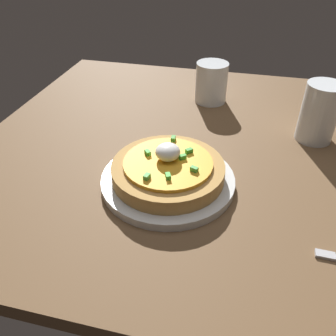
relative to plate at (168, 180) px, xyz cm
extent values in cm
cube|color=brown|center=(7.01, 14.89, -2.29)|extent=(102.75, 87.85, 3.02)
cylinder|color=silver|center=(0.00, 0.00, 0.00)|extent=(24.43, 24.43, 1.56)
cylinder|color=tan|center=(0.00, 0.00, 2.17)|extent=(20.40, 20.40, 2.78)
cylinder|color=gold|center=(0.00, 0.00, 3.90)|extent=(15.99, 15.99, 0.68)
ellipsoid|color=white|center=(-0.22, 0.77, 5.71)|extent=(4.43, 4.43, 2.93)
cube|color=#51AF4B|center=(4.99, -1.73, 4.64)|extent=(1.48, 1.20, 0.80)
cube|color=green|center=(3.11, 3.61, 4.64)|extent=(1.48, 1.46, 0.80)
cube|color=green|center=(1.13, -4.66, 4.64)|extent=(1.25, 1.49, 0.80)
cube|color=green|center=(-0.66, 7.09, 4.64)|extent=(0.87, 1.32, 0.80)
cube|color=green|center=(-4.10, 1.28, 4.64)|extent=(1.44, 1.49, 0.80)
cube|color=#55B04E|center=(-2.26, -5.59, 4.64)|extent=(1.09, 1.44, 0.80)
cube|color=green|center=(-0.51, 1.43, 4.64)|extent=(1.31, 0.84, 0.80)
cube|color=green|center=(2.32, 1.40, 4.64)|extent=(1.50, 1.41, 0.80)
cube|color=#337B3B|center=(0.56, 2.37, 4.64)|extent=(1.49, 1.45, 0.80)
cylinder|color=silver|center=(27.50, 22.98, 5.59)|extent=(7.83, 7.83, 12.74)
cylinder|color=beige|center=(27.50, 22.98, 3.64)|extent=(6.89, 6.89, 8.04)
cylinder|color=silver|center=(2.73, 36.80, 4.33)|extent=(8.17, 8.17, 10.22)
cylinder|color=orange|center=(2.73, 36.80, 2.22)|extent=(7.19, 7.19, 5.20)
cube|color=#B7B7BC|center=(26.24, -11.08, -0.53)|extent=(2.85, 1.50, 0.50)
camera|label=1|loc=(11.66, -48.72, 39.66)|focal=37.11mm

